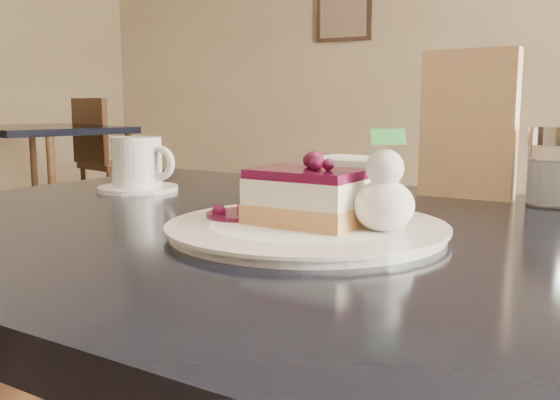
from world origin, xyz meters
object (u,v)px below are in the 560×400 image
at_px(cheesecake_slice, 307,197).
at_px(bg_table_far_left, 45,235).
at_px(dessert_plate, 307,229).
at_px(coffee_set, 138,167).
at_px(main_table, 328,292).

bearing_deg(cheesecake_slice, bg_table_far_left, 148.05).
bearing_deg(dessert_plate, cheesecake_slice, -104.04).
distance_m(cheesecake_slice, coffee_set, 0.46).
height_order(cheesecake_slice, bg_table_far_left, cheesecake_slice).
bearing_deg(cheesecake_slice, coffee_set, 159.65).
xyz_separation_m(dessert_plate, bg_table_far_left, (-2.97, 2.35, -0.73)).
relative_size(dessert_plate, bg_table_far_left, 0.16).
relative_size(main_table, bg_table_far_left, 0.70).
relative_size(cheesecake_slice, bg_table_far_left, 0.07).
height_order(dessert_plate, cheesecake_slice, cheesecake_slice).
distance_m(main_table, dessert_plate, 0.10).
relative_size(dessert_plate, cheesecake_slice, 2.31).
height_order(main_table, coffee_set, coffee_set).
relative_size(cheesecake_slice, coffee_set, 0.93).
distance_m(dessert_plate, coffee_set, 0.46).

